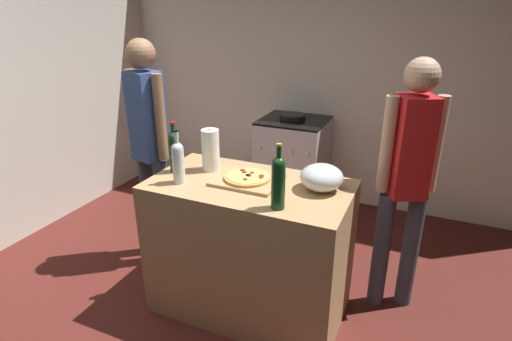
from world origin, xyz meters
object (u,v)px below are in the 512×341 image
Objects in this scene: wine_bottle_amber at (178,161)px; person_in_red at (407,175)px; wine_bottle_green at (175,150)px; wine_bottle_dark at (278,180)px; paper_towel_roll at (211,150)px; stove at (292,164)px; pizza at (247,177)px; mixing_bowl at (322,177)px; person_in_stripes at (149,140)px.

wine_bottle_amber is 1.41m from person_in_red.
person_in_red reaches higher than wine_bottle_green.
person_in_red reaches higher than wine_bottle_dark.
wine_bottle_dark is at bearing -29.47° from paper_towel_roll.
person_in_red reaches higher than wine_bottle_amber.
wine_bottle_amber is 0.68m from wine_bottle_dark.
wine_bottle_green is 1.70m from stove.
wine_bottle_amber is (-0.07, -0.27, 0.01)m from paper_towel_roll.
mixing_bowl is (0.45, 0.07, 0.05)m from pizza.
paper_towel_roll reaches higher than pizza.
pizza is at bearing 3.92° from wine_bottle_green.
person_in_stripes is (-0.41, 0.27, -0.07)m from wine_bottle_green.
person_in_stripes is (-0.61, 0.15, -0.05)m from paper_towel_roll.
wine_bottle_dark is (0.60, -0.34, 0.02)m from paper_towel_roll.
wine_bottle_dark reaches higher than wine_bottle_amber.
paper_towel_roll is at bearing 163.99° from pizza.
stove is at bearing 134.78° from person_in_red.
pizza is 0.30× the size of stove.
wine_bottle_amber is 0.68m from person_in_stripes.
pizza is 0.52m from wine_bottle_green.
wine_bottle_dark is at bearing -73.85° from stove.
person_in_stripes is at bearing 165.50° from pizza.
wine_bottle_dark is at bearing -6.28° from wine_bottle_amber.
paper_towel_roll is at bearing -93.50° from stove.
wine_bottle_dark is 0.38× the size of stove.
wine_bottle_amber is 0.20× the size of person_in_red.
paper_towel_roll is (-0.30, 0.09, 0.11)m from pizza.
wine_bottle_green is at bearing -148.02° from paper_towel_roll.
paper_towel_roll is 0.83× the size of wine_bottle_green.
paper_towel_roll is 0.82× the size of wine_bottle_amber.
person_in_stripes is (-0.70, -1.29, 0.54)m from stove.
wine_bottle_green is (-0.12, 0.14, 0.01)m from wine_bottle_amber.
pizza is 0.17× the size of person_in_red.
wine_bottle_dark is at bearing -114.95° from mixing_bowl.
wine_bottle_green is (-0.20, -0.12, 0.01)m from paper_towel_roll.
person_in_stripes is at bearing 142.26° from wine_bottle_amber.
mixing_bowl is 0.26× the size of stove.
wine_bottle_amber is (-0.38, -0.18, 0.11)m from pizza.
wine_bottle_green reaches higher than stove.
paper_towel_roll is 0.17× the size of person_in_red.
paper_towel_roll is at bearing 178.65° from mixing_bowl.
pizza is at bearing 139.64° from wine_bottle_dark.
person_in_stripes is (-1.36, 0.17, 0.00)m from mixing_bowl.
wine_bottle_dark is at bearing -21.99° from person_in_stripes.
wine_bottle_dark is 1.31m from person_in_stripes.
stove is 1.56m from person_in_stripes.
pizza is at bearing -16.01° from paper_towel_roll.
wine_bottle_dark reaches higher than wine_bottle_green.
mixing_bowl is 0.76m from paper_towel_roll.
person_in_stripes is 1.82m from person_in_red.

